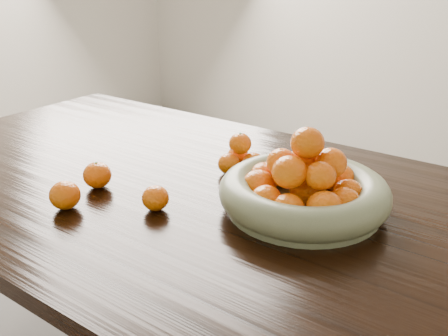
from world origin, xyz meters
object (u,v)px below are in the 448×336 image
Objects in this scene: fruit_bowl at (304,190)px; orange_pyramid at (240,156)px; loose_orange_0 at (97,175)px; dining_table at (215,225)px.

orange_pyramid is (-0.24, 0.11, -0.01)m from fruit_bowl.
fruit_bowl is 0.27m from orange_pyramid.
loose_orange_0 is (-0.22, -0.29, -0.01)m from orange_pyramid.
dining_table is 0.31m from loose_orange_0.
fruit_bowl is 3.12× the size of orange_pyramid.
loose_orange_0 is (-0.46, -0.18, -0.02)m from fruit_bowl.
orange_pyramid reaches higher than dining_table.
fruit_bowl is 5.45× the size of loose_orange_0.
loose_orange_0 is at bearing -158.30° from fruit_bowl.
dining_table is 16.61× the size of orange_pyramid.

